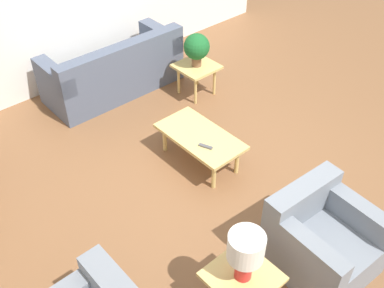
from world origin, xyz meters
The scene contains 9 objects.
ground_plane centered at (0.00, 0.00, 0.00)m, with size 14.00×14.00×0.00m, color brown.
sofa centered at (2.35, -0.13, 0.32)m, with size 0.84×1.97×0.84m.
armchair centered at (-1.40, 0.15, 0.33)m, with size 0.91×0.88×0.81m.
coffee_table centered at (0.40, 0.00, 0.35)m, with size 1.05×0.56×0.39m.
side_table_plant centered at (1.52, -0.96, 0.39)m, with size 0.54×0.54×0.46m.
side_table_lamp centered at (-1.25, 1.03, 0.39)m, with size 0.54×0.54×0.46m.
potted_plant centered at (1.52, -0.96, 0.74)m, with size 0.36×0.36×0.47m.
table_lamp centered at (-1.25, 1.03, 0.79)m, with size 0.29×0.29×0.49m.
remote_control centered at (0.20, 0.10, 0.40)m, with size 0.16×0.10×0.02m.
Camera 1 is at (-2.56, 2.75, 3.62)m, focal length 42.00 mm.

